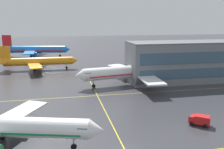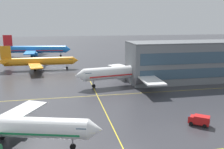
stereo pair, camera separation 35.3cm
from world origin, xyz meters
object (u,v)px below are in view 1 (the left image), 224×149
Objects in this scene: airliner_front_gate at (1,127)px; airliner_second_row at (134,71)px; airliner_third_row at (38,62)px; service_truck_red_van at (199,120)px; airliner_far_left_stand at (35,49)px.

airliner_second_row is (34.27, 36.54, 0.63)m from airliner_front_gate.
service_truck_red_van is (37.01, -66.63, -2.43)m from airliner_third_row.
airliner_far_left_stand is 114.85m from service_truck_red_van.
airliner_second_row is 0.99× the size of airliner_far_left_stand.
airliner_second_row is 35.55m from service_truck_red_van.
airliner_second_row is at bearing -42.89° from airliner_third_row.
airliner_third_row reaches higher than service_truck_red_van.
airliner_second_row reaches higher than service_truck_red_van.
airliner_front_gate is 0.83× the size of airliner_far_left_stand.
airliner_front_gate reaches higher than service_truck_red_van.
airliner_far_left_stand reaches higher than airliner_second_row.
airliner_far_left_stand is at bearing 118.33° from airliner_second_row.
airliner_second_row is at bearing 46.84° from airliner_front_gate.
airliner_second_row is 81.38m from airliner_far_left_stand.
airliner_far_left_stand reaches higher than airliner_third_row.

